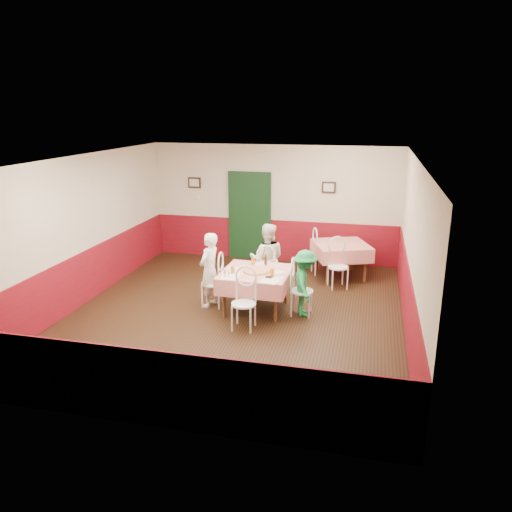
% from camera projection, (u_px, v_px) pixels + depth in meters
% --- Properties ---
extents(floor, '(7.00, 7.00, 0.00)m').
position_uv_depth(floor, '(236.00, 313.00, 9.17)').
color(floor, black).
rests_on(floor, ground).
extents(ceiling, '(7.00, 7.00, 0.00)m').
position_uv_depth(ceiling, '(234.00, 159.00, 8.37)').
color(ceiling, white).
rests_on(ceiling, back_wall).
extents(back_wall, '(6.00, 0.10, 2.80)m').
position_uv_depth(back_wall, '(274.00, 204.00, 12.03)').
color(back_wall, beige).
rests_on(back_wall, ground).
extents(front_wall, '(6.00, 0.10, 2.80)m').
position_uv_depth(front_wall, '(151.00, 318.00, 5.50)').
color(front_wall, beige).
rests_on(front_wall, ground).
extents(left_wall, '(0.10, 7.00, 2.80)m').
position_uv_depth(left_wall, '(83.00, 230.00, 9.42)').
color(left_wall, beige).
rests_on(left_wall, ground).
extents(right_wall, '(0.10, 7.00, 2.80)m').
position_uv_depth(right_wall, '(413.00, 250.00, 8.11)').
color(right_wall, beige).
rests_on(right_wall, ground).
extents(wainscot_back, '(6.00, 0.03, 1.00)m').
position_uv_depth(wainscot_back, '(274.00, 240.00, 12.27)').
color(wainscot_back, maroon).
rests_on(wainscot_back, ground).
extents(wainscot_front, '(6.00, 0.03, 1.00)m').
position_uv_depth(wainscot_front, '(156.00, 389.00, 5.77)').
color(wainscot_front, maroon).
rests_on(wainscot_front, ground).
extents(wainscot_left, '(0.03, 7.00, 1.00)m').
position_uv_depth(wainscot_left, '(88.00, 275.00, 9.68)').
color(wainscot_left, maroon).
rests_on(wainscot_left, ground).
extents(wainscot_right, '(0.03, 7.00, 1.00)m').
position_uv_depth(wainscot_right, '(407.00, 302.00, 8.37)').
color(wainscot_right, maroon).
rests_on(wainscot_right, ground).
extents(door, '(0.96, 0.06, 2.10)m').
position_uv_depth(door, '(250.00, 217.00, 12.22)').
color(door, black).
rests_on(door, ground).
extents(picture_left, '(0.32, 0.03, 0.26)m').
position_uv_depth(picture_left, '(194.00, 183.00, 12.29)').
color(picture_left, black).
rests_on(picture_left, back_wall).
extents(picture_right, '(0.32, 0.03, 0.26)m').
position_uv_depth(picture_right, '(329.00, 187.00, 11.57)').
color(picture_right, black).
rests_on(picture_right, back_wall).
extents(thermostat, '(0.10, 0.03, 0.10)m').
position_uv_depth(thermostat, '(199.00, 197.00, 12.37)').
color(thermostat, white).
rests_on(thermostat, back_wall).
extents(main_table, '(1.24, 1.24, 0.77)m').
position_uv_depth(main_table, '(256.00, 291.00, 9.21)').
color(main_table, red).
rests_on(main_table, ground).
extents(second_table, '(1.45, 1.45, 0.77)m').
position_uv_depth(second_table, '(341.00, 260.00, 11.06)').
color(second_table, red).
rests_on(second_table, ground).
extents(chair_left, '(0.44, 0.44, 0.90)m').
position_uv_depth(chair_left, '(212.00, 283.00, 9.39)').
color(chair_left, white).
rests_on(chair_left, ground).
extents(chair_right, '(0.43, 0.43, 0.90)m').
position_uv_depth(chair_right, '(302.00, 291.00, 8.99)').
color(chair_right, white).
rests_on(chair_right, ground).
extents(chair_far, '(0.47, 0.47, 0.90)m').
position_uv_depth(chair_far, '(266.00, 273.00, 9.98)').
color(chair_far, white).
rests_on(chair_far, ground).
extents(chair_near, '(0.42, 0.42, 0.90)m').
position_uv_depth(chair_near, '(244.00, 304.00, 8.40)').
color(chair_near, white).
rests_on(chair_near, ground).
extents(chair_second_a, '(0.55, 0.55, 0.90)m').
position_uv_depth(chair_second_a, '(307.00, 255.00, 11.20)').
color(chair_second_a, white).
rests_on(chair_second_a, ground).
extents(chair_second_b, '(0.55, 0.55, 0.90)m').
position_uv_depth(chair_second_b, '(338.00, 267.00, 10.34)').
color(chair_second_b, white).
rests_on(chair_second_b, ground).
extents(pizza, '(0.46, 0.46, 0.03)m').
position_uv_depth(pizza, '(257.00, 271.00, 9.06)').
color(pizza, '#B74723').
rests_on(pizza, main_table).
extents(plate_left, '(0.25, 0.25, 0.01)m').
position_uv_depth(plate_left, '(233.00, 269.00, 9.21)').
color(plate_left, white).
rests_on(plate_left, main_table).
extents(plate_right, '(0.25, 0.25, 0.01)m').
position_uv_depth(plate_right, '(277.00, 273.00, 9.00)').
color(plate_right, white).
rests_on(plate_right, main_table).
extents(plate_far, '(0.25, 0.25, 0.01)m').
position_uv_depth(plate_far, '(261.00, 264.00, 9.48)').
color(plate_far, white).
rests_on(plate_far, main_table).
extents(glass_a, '(0.07, 0.07, 0.13)m').
position_uv_depth(glass_a, '(232.00, 270.00, 8.95)').
color(glass_a, '#BF7219').
rests_on(glass_a, main_table).
extents(glass_b, '(0.08, 0.08, 0.14)m').
position_uv_depth(glass_b, '(272.00, 273.00, 8.79)').
color(glass_b, '#BF7219').
rests_on(glass_b, main_table).
extents(glass_c, '(0.07, 0.07, 0.13)m').
position_uv_depth(glass_c, '(253.00, 261.00, 9.47)').
color(glass_c, '#BF7219').
rests_on(glass_c, main_table).
extents(beer_bottle, '(0.05, 0.05, 0.20)m').
position_uv_depth(beer_bottle, '(266.00, 260.00, 9.41)').
color(beer_bottle, '#381C0A').
rests_on(beer_bottle, main_table).
extents(shaker_a, '(0.04, 0.04, 0.09)m').
position_uv_depth(shaker_a, '(225.00, 275.00, 8.78)').
color(shaker_a, silver).
rests_on(shaker_a, main_table).
extents(shaker_b, '(0.04, 0.04, 0.09)m').
position_uv_depth(shaker_b, '(229.00, 275.00, 8.78)').
color(shaker_b, silver).
rests_on(shaker_b, main_table).
extents(shaker_c, '(0.04, 0.04, 0.09)m').
position_uv_depth(shaker_c, '(225.00, 273.00, 8.85)').
color(shaker_c, '#B23319').
rests_on(shaker_c, main_table).
extents(menu_left, '(0.35, 0.43, 0.00)m').
position_uv_depth(menu_left, '(230.00, 276.00, 8.84)').
color(menu_left, white).
rests_on(menu_left, main_table).
extents(menu_right, '(0.38, 0.46, 0.00)m').
position_uv_depth(menu_right, '(271.00, 280.00, 8.63)').
color(menu_right, white).
rests_on(menu_right, main_table).
extents(wallet, '(0.11, 0.09, 0.02)m').
position_uv_depth(wallet, '(269.00, 277.00, 8.76)').
color(wallet, black).
rests_on(wallet, main_table).
extents(diner_left, '(0.46, 0.59, 1.42)m').
position_uv_depth(diner_left, '(209.00, 270.00, 9.33)').
color(diner_left, gray).
rests_on(diner_left, ground).
extents(diner_far, '(0.78, 0.66, 1.45)m').
position_uv_depth(diner_far, '(267.00, 259.00, 9.95)').
color(diner_far, gray).
rests_on(diner_far, ground).
extents(diner_right, '(0.62, 0.87, 1.22)m').
position_uv_depth(diner_right, '(305.00, 283.00, 8.93)').
color(diner_right, gray).
rests_on(diner_right, ground).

